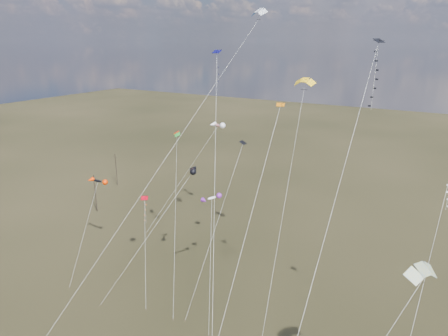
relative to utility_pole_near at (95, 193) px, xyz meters
The scene contains 16 objects.
utility_pole_near is the anchor object (origin of this frame).
utility_pole_far 16.12m from the utility_pole_near, 119.74° to the left, with size 1.40×0.20×8.00m.
diamond_black_high 63.29m from the utility_pole_near, 17.38° to the right, with size 1.32×27.96×34.44m.
diamond_navy_tall 47.62m from the utility_pole_near, 20.35° to the right, with size 11.78×20.48×33.26m.
diamond_black_mid 39.06m from the utility_pole_near, 12.63° to the right, with size 1.01×14.98×20.71m.
diamond_red_low 27.97m from the utility_pole_near, 26.37° to the right, with size 6.84×8.55×12.24m.
diamond_navy_right 66.35m from the utility_pole_near, 12.45° to the right, with size 2.20×17.49×25.48m.
diamond_orange_center 53.67m from the utility_pole_near, 24.69° to the right, with size 1.04×18.80×28.27m.
parafoil_yellow 51.48m from the utility_pole_near, ahead, with size 5.65×23.08×30.16m.
parafoil_blue_white 51.70m from the utility_pole_near, ahead, with size 13.52×32.62×38.49m.
parafoil_striped 67.39m from the utility_pole_near, 20.58° to the right, with size 9.22×15.72×18.69m.
parafoil_tricolor 30.31m from the utility_pole_near, 10.22° to the right, with size 10.86×16.15×21.16m.
novelty_black_orange 20.96m from the utility_pole_near, 38.99° to the right, with size 4.60×10.16×13.54m.
novelty_orange_black 36.82m from the utility_pole_near, 18.85° to the right, with size 9.28×12.43×18.06m.
novelty_white_purple 39.56m from the utility_pole_near, 18.47° to the right, with size 5.11×9.07×14.99m.
novelty_redwhite_stripe 30.04m from the utility_pole_near, 20.11° to the left, with size 10.67×12.65×20.01m.
Camera 1 is at (24.10, -23.18, 34.24)m, focal length 32.00 mm.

